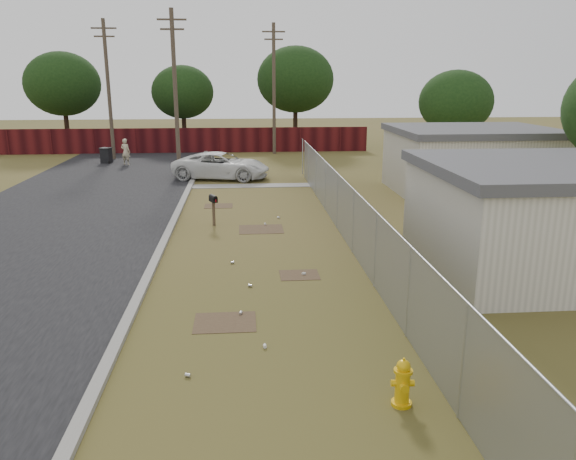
{
  "coord_description": "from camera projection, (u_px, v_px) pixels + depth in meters",
  "views": [
    {
      "loc": [
        -0.33,
        -16.78,
        5.37
      ],
      "look_at": [
        0.94,
        -1.19,
        1.1
      ],
      "focal_mm": 35.0,
      "sensor_mm": 36.0,
      "label": 1
    }
  ],
  "objects": [
    {
      "name": "ground",
      "position": [
        255.0,
        255.0,
        17.58
      ],
      "size": [
        120.0,
        120.0,
        0.0
      ],
      "primitive_type": "plane",
      "color": "brown",
      "rests_on": "ground"
    },
    {
      "name": "street",
      "position": [
        98.0,
        203.0,
        24.79
      ],
      "size": [
        15.1,
        60.0,
        0.12
      ],
      "color": "black",
      "rests_on": "ground"
    },
    {
      "name": "chainlink_fence",
      "position": [
        348.0,
        220.0,
        18.6
      ],
      "size": [
        0.1,
        27.06,
        2.02
      ],
      "color": "#93979B",
      "rests_on": "ground"
    },
    {
      "name": "privacy_fence",
      "position": [
        164.0,
        141.0,
        40.91
      ],
      "size": [
        30.0,
        0.12,
        1.8
      ],
      "primitive_type": "cube",
      "color": "#4F1113",
      "rests_on": "ground"
    },
    {
      "name": "utility_poles",
      "position": [
        189.0,
        88.0,
        35.93
      ],
      "size": [
        12.6,
        8.24,
        9.0
      ],
      "color": "brown",
      "rests_on": "ground"
    },
    {
      "name": "houses",
      "position": [
        512.0,
        183.0,
        20.94
      ],
      "size": [
        9.3,
        17.24,
        3.1
      ],
      "color": "silver",
      "rests_on": "ground"
    },
    {
      "name": "horizon_trees",
      "position": [
        258.0,
        88.0,
        39.08
      ],
      "size": [
        33.32,
        31.94,
        7.78
      ],
      "color": "black",
      "rests_on": "ground"
    },
    {
      "name": "fire_hydrant",
      "position": [
        403.0,
        383.0,
        9.41
      ],
      "size": [
        0.4,
        0.4,
        0.87
      ],
      "color": "#E2AE0B",
      "rests_on": "ground"
    },
    {
      "name": "mailbox",
      "position": [
        213.0,
        201.0,
        20.79
      ],
      "size": [
        0.35,
        0.49,
        1.16
      ],
      "color": "brown",
      "rests_on": "ground"
    },
    {
      "name": "pickup_truck",
      "position": [
        221.0,
        166.0,
        30.53
      ],
      "size": [
        5.6,
        3.51,
        1.44
      ],
      "primitive_type": "imported",
      "rotation": [
        0.0,
        0.0,
        1.34
      ],
      "color": "silver",
      "rests_on": "ground"
    },
    {
      "name": "pedestrian",
      "position": [
        126.0,
        152.0,
        35.34
      ],
      "size": [
        0.71,
        0.59,
        1.66
      ],
      "primitive_type": "imported",
      "rotation": [
        0.0,
        0.0,
        2.78
      ],
      "color": "#C4B690",
      "rests_on": "ground"
    },
    {
      "name": "trash_bin",
      "position": [
        106.0,
        155.0,
        36.15
      ],
      "size": [
        0.76,
        0.83,
        0.99
      ],
      "color": "black",
      "rests_on": "ground"
    },
    {
      "name": "scattered_litter",
      "position": [
        257.0,
        274.0,
        15.69
      ],
      "size": [
        2.86,
        12.07,
        0.07
      ],
      "color": "silver",
      "rests_on": "ground"
    }
  ]
}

